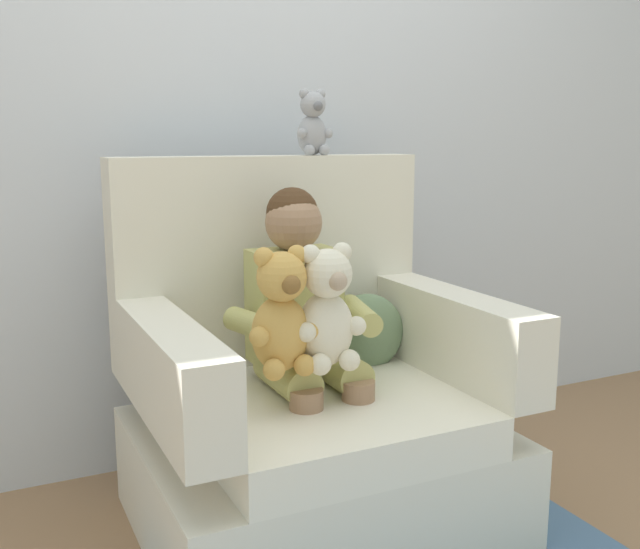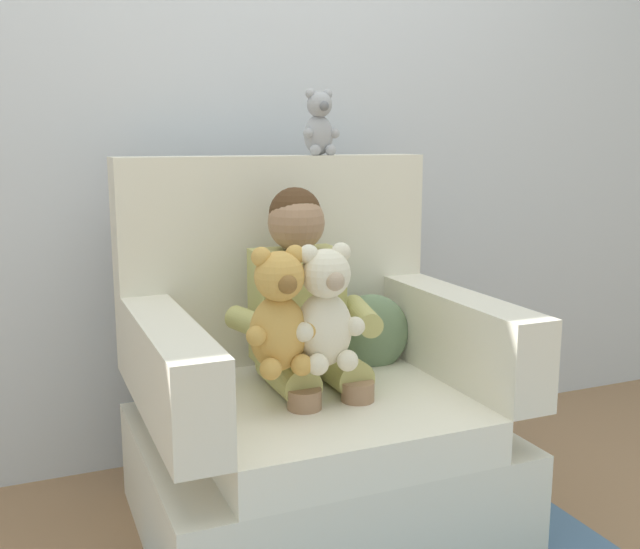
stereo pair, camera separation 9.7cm
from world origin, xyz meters
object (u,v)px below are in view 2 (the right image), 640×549
object	(u,v)px
seated_child	(305,314)
throw_pillow	(370,334)
plush_cream	(325,311)
armchair	(310,409)
plush_honey	(279,314)
plush_grey_on_backrest	(319,125)

from	to	relation	value
seated_child	throw_pillow	size ratio (longest dim) A/B	3.17
seated_child	plush_cream	xyz separation A→B (m)	(-0.02, -0.19, 0.06)
armchair	plush_cream	bearing A→B (deg)	-99.61
plush_cream	seated_child	bearing A→B (deg)	101.01
armchair	plush_honey	world-z (taller)	armchair
plush_grey_on_backrest	throw_pillow	bearing A→B (deg)	-76.46
plush_honey	plush_grey_on_backrest	bearing A→B (deg)	76.47
plush_grey_on_backrest	throw_pillow	distance (m)	0.70
plush_honey	throw_pillow	xyz separation A→B (m)	(0.41, 0.28, -0.17)
armchair	plush_grey_on_backrest	bearing A→B (deg)	62.58
seated_child	throw_pillow	distance (m)	0.30
armchair	throw_pillow	distance (m)	0.33
throw_pillow	plush_honey	bearing A→B (deg)	-145.84
plush_cream	plush_grey_on_backrest	world-z (taller)	plush_grey_on_backrest
seated_child	throw_pillow	xyz separation A→B (m)	(0.26, 0.09, -0.11)
plush_honey	throw_pillow	bearing A→B (deg)	54.18
seated_child	plush_cream	bearing A→B (deg)	-95.66
armchair	throw_pillow	world-z (taller)	armchair
seated_child	plush_grey_on_backrest	size ratio (longest dim) A/B	3.87
plush_honey	plush_grey_on_backrest	world-z (taller)	plush_grey_on_backrest
plush_honey	throw_pillow	world-z (taller)	plush_honey
armchair	plush_cream	distance (m)	0.40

